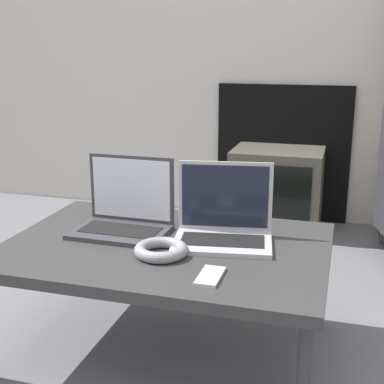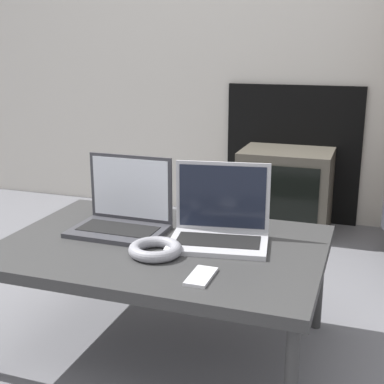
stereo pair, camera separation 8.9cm
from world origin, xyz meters
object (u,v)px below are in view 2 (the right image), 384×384
laptop_right (220,224)px  headphones (155,249)px  tv (285,190)px  phone (201,276)px  laptop_left (123,213)px

laptop_right → headphones: 0.24m
headphones → tv: bearing=83.7°
laptop_right → phone: bearing=-93.0°
tv → laptop_right: bearing=-90.4°
laptop_left → phone: laptop_left is taller
laptop_left → tv: laptop_left is taller
phone → tv: tv is taller
laptop_right → headphones: (-0.15, -0.18, -0.04)m
laptop_left → phone: 0.49m
laptop_right → tv: 1.31m
laptop_left → tv: 1.36m
laptop_right → phone: (0.03, -0.30, -0.05)m
laptop_left → tv: (0.36, 1.29, -0.22)m
laptop_right → headphones: bearing=-139.4°
laptop_right → laptop_left: bearing=170.8°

